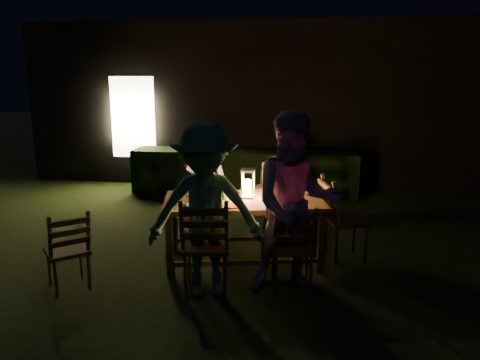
# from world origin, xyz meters

# --- Properties ---
(garden_envelope) EXTENTS (40.00, 40.00, 3.20)m
(garden_envelope) POSITION_xyz_m (-0.01, 6.15, 1.58)
(garden_envelope) COLOR black
(garden_envelope) RESTS_ON ground
(dining_table) EXTENTS (2.02, 1.29, 0.78)m
(dining_table) POSITION_xyz_m (-0.07, 0.45, 0.70)
(dining_table) COLOR #52391B
(dining_table) RESTS_ON ground
(chair_near_left) EXTENTS (0.55, 0.58, 1.08)m
(chair_near_left) POSITION_xyz_m (-0.36, -0.40, 0.33)
(chair_near_left) COLOR #52391B
(chair_near_left) RESTS_ON ground
(chair_near_right) EXTENTS (0.50, 0.53, 0.98)m
(chair_near_right) POSITION_xyz_m (0.52, -0.21, 0.30)
(chair_near_right) COLOR #52391B
(chair_near_right) RESTS_ON ground
(chair_far_left) EXTENTS (0.51, 0.53, 0.98)m
(chair_far_left) POSITION_xyz_m (-0.67, 1.11, 0.30)
(chair_far_left) COLOR #52391B
(chair_far_left) RESTS_ON ground
(chair_far_right) EXTENTS (0.55, 0.58, 1.06)m
(chair_far_right) POSITION_xyz_m (0.31, 1.32, 0.32)
(chair_far_right) COLOR #52391B
(chair_far_right) RESTS_ON ground
(chair_end) EXTENTS (0.61, 0.59, 1.06)m
(chair_end) POSITION_xyz_m (1.13, 0.70, 0.32)
(chair_end) COLOR #52391B
(chair_end) RESTS_ON ground
(chair_spare) EXTENTS (0.59, 0.59, 0.91)m
(chair_spare) POSITION_xyz_m (-1.80, -0.54, 0.28)
(chair_spare) COLOR #52391B
(chair_spare) RESTS_ON ground
(person_house_side) EXTENTS (0.62, 0.47, 1.54)m
(person_house_side) POSITION_xyz_m (-0.68, 1.16, 0.77)
(person_house_side) COLOR #C1B4A4
(person_house_side) RESTS_ON ground
(person_opp_right) EXTENTS (1.04, 0.88, 1.87)m
(person_opp_right) POSITION_xyz_m (0.54, -0.26, 0.94)
(person_opp_right) COLOR #B77EAC
(person_opp_right) RESTS_ON ground
(person_opp_left) EXTENTS (1.25, 0.88, 1.77)m
(person_opp_left) POSITION_xyz_m (-0.35, -0.45, 0.89)
(person_opp_left) COLOR #39724D
(person_opp_left) RESTS_ON ground
(lantern) EXTENTS (0.16, 0.16, 0.35)m
(lantern) POSITION_xyz_m (-0.03, 0.51, 0.93)
(lantern) COLOR white
(lantern) RESTS_ON dining_table
(plate_far_left) EXTENTS (0.25, 0.25, 0.01)m
(plate_far_left) POSITION_xyz_m (-0.66, 0.55, 0.78)
(plate_far_left) COLOR white
(plate_far_left) RESTS_ON dining_table
(plate_near_left) EXTENTS (0.25, 0.25, 0.01)m
(plate_near_left) POSITION_xyz_m (-0.57, 0.12, 0.78)
(plate_near_left) COLOR white
(plate_near_left) RESTS_ON dining_table
(plate_far_right) EXTENTS (0.25, 0.25, 0.01)m
(plate_far_right) POSITION_xyz_m (0.32, 0.76, 0.78)
(plate_far_right) COLOR white
(plate_far_right) RESTS_ON dining_table
(plate_near_right) EXTENTS (0.25, 0.25, 0.01)m
(plate_near_right) POSITION_xyz_m (0.41, 0.33, 0.78)
(plate_near_right) COLOR white
(plate_near_right) RESTS_ON dining_table
(wineglass_a) EXTENTS (0.06, 0.06, 0.18)m
(wineglass_a) POSITION_xyz_m (-0.42, 0.66, 0.86)
(wineglass_a) COLOR #59070F
(wineglass_a) RESTS_ON dining_table
(wineglass_b) EXTENTS (0.06, 0.06, 0.18)m
(wineglass_b) POSITION_xyz_m (-0.75, 0.18, 0.86)
(wineglass_b) COLOR #59070F
(wineglass_b) RESTS_ON dining_table
(wineglass_c) EXTENTS (0.06, 0.06, 0.18)m
(wineglass_c) POSITION_xyz_m (0.28, 0.24, 0.86)
(wineglass_c) COLOR #59070F
(wineglass_c) RESTS_ON dining_table
(wineglass_d) EXTENTS (0.06, 0.06, 0.18)m
(wineglass_d) POSITION_xyz_m (0.50, 0.75, 0.86)
(wineglass_d) COLOR #59070F
(wineglass_d) RESTS_ON dining_table
(wineglass_e) EXTENTS (0.06, 0.06, 0.18)m
(wineglass_e) POSITION_xyz_m (-0.11, 0.13, 0.86)
(wineglass_e) COLOR silver
(wineglass_e) RESTS_ON dining_table
(bottle_table) EXTENTS (0.07, 0.07, 0.28)m
(bottle_table) POSITION_xyz_m (-0.32, 0.40, 0.92)
(bottle_table) COLOR #0F471E
(bottle_table) RESTS_ON dining_table
(napkin_left) EXTENTS (0.18, 0.14, 0.01)m
(napkin_left) POSITION_xyz_m (-0.15, 0.11, 0.78)
(napkin_left) COLOR red
(napkin_left) RESTS_ON dining_table
(napkin_right) EXTENTS (0.18, 0.14, 0.01)m
(napkin_right) POSITION_xyz_m (0.53, 0.27, 0.78)
(napkin_right) COLOR red
(napkin_right) RESTS_ON dining_table
(phone) EXTENTS (0.14, 0.07, 0.01)m
(phone) POSITION_xyz_m (-0.62, 0.03, 0.78)
(phone) COLOR black
(phone) RESTS_ON dining_table
(side_table) EXTENTS (0.47, 0.47, 0.63)m
(side_table) POSITION_xyz_m (0.16, 1.68, 0.56)
(side_table) COLOR #946F4A
(side_table) RESTS_ON ground
(ice_bucket) EXTENTS (0.30, 0.30, 0.22)m
(ice_bucket) POSITION_xyz_m (0.16, 1.68, 0.74)
(ice_bucket) COLOR #A5A8AD
(ice_bucket) RESTS_ON side_table
(bottle_bucket_a) EXTENTS (0.07, 0.07, 0.32)m
(bottle_bucket_a) POSITION_xyz_m (0.11, 1.64, 0.79)
(bottle_bucket_a) COLOR #0F471E
(bottle_bucket_a) RESTS_ON side_table
(bottle_bucket_b) EXTENTS (0.07, 0.07, 0.32)m
(bottle_bucket_b) POSITION_xyz_m (0.21, 1.72, 0.79)
(bottle_bucket_b) COLOR #0F471E
(bottle_bucket_b) RESTS_ON side_table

